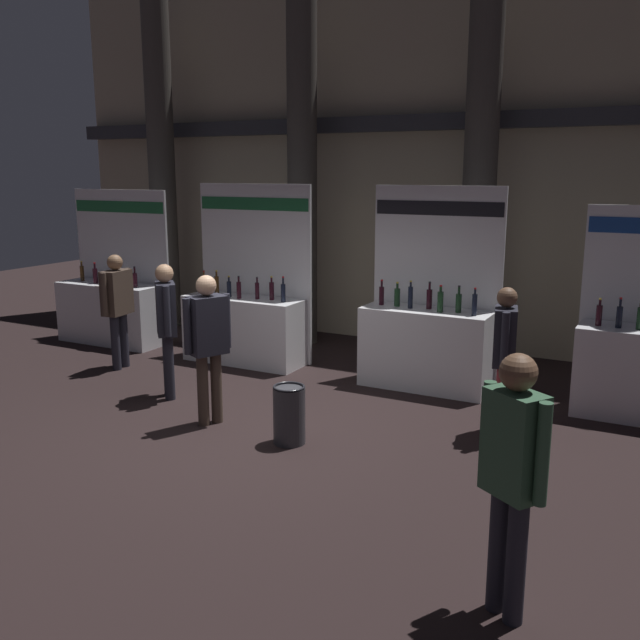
{
  "coord_description": "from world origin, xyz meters",
  "views": [
    {
      "loc": [
        4.02,
        -5.97,
        2.75
      ],
      "look_at": [
        0.53,
        0.65,
        1.14
      ],
      "focal_mm": 39.11,
      "sensor_mm": 36.0,
      "label": 1
    }
  ],
  "objects_px": {
    "trash_bin": "(289,414)",
    "visitor_3": "(166,319)",
    "visitor_2": "(504,349)",
    "exhibitor_booth_1": "(245,321)",
    "exhibitor_booth_2": "(427,339)",
    "visitor_0": "(208,336)",
    "visitor_4": "(513,465)",
    "exhibitor_booth_0": "(112,306)",
    "visitor_1": "(117,301)"
  },
  "relations": [
    {
      "from": "exhibitor_booth_2",
      "to": "visitor_0",
      "type": "xyz_separation_m",
      "value": [
        -1.66,
        -2.4,
        0.36
      ]
    },
    {
      "from": "trash_bin",
      "to": "visitor_3",
      "type": "xyz_separation_m",
      "value": [
        -2.06,
        0.59,
        0.68
      ]
    },
    {
      "from": "exhibitor_booth_1",
      "to": "exhibitor_booth_2",
      "type": "distance_m",
      "value": 2.75
    },
    {
      "from": "exhibitor_booth_0",
      "to": "visitor_2",
      "type": "relative_size",
      "value": 1.55
    },
    {
      "from": "trash_bin",
      "to": "exhibitor_booth_2",
      "type": "bearing_deg",
      "value": 76.26
    },
    {
      "from": "exhibitor_booth_0",
      "to": "visitor_1",
      "type": "height_order",
      "value": "exhibitor_booth_0"
    },
    {
      "from": "exhibitor_booth_0",
      "to": "visitor_2",
      "type": "distance_m",
      "value": 6.68
    },
    {
      "from": "exhibitor_booth_2",
      "to": "visitor_4",
      "type": "height_order",
      "value": "exhibitor_booth_2"
    },
    {
      "from": "trash_bin",
      "to": "visitor_0",
      "type": "xyz_separation_m",
      "value": [
        -1.06,
        0.08,
        0.69
      ]
    },
    {
      "from": "exhibitor_booth_1",
      "to": "trash_bin",
      "type": "relative_size",
      "value": 4.18
    },
    {
      "from": "visitor_2",
      "to": "exhibitor_booth_2",
      "type": "bearing_deg",
      "value": -146.65
    },
    {
      "from": "trash_bin",
      "to": "visitor_3",
      "type": "bearing_deg",
      "value": 164.03
    },
    {
      "from": "exhibitor_booth_1",
      "to": "visitor_3",
      "type": "relative_size",
      "value": 1.55
    },
    {
      "from": "visitor_2",
      "to": "visitor_4",
      "type": "bearing_deg",
      "value": 1.26
    },
    {
      "from": "exhibitor_booth_1",
      "to": "trash_bin",
      "type": "distance_m",
      "value": 3.24
    },
    {
      "from": "visitor_1",
      "to": "visitor_4",
      "type": "relative_size",
      "value": 0.95
    },
    {
      "from": "trash_bin",
      "to": "visitor_4",
      "type": "distance_m",
      "value": 3.29
    },
    {
      "from": "trash_bin",
      "to": "visitor_4",
      "type": "height_order",
      "value": "visitor_4"
    },
    {
      "from": "visitor_1",
      "to": "visitor_4",
      "type": "distance_m",
      "value": 6.91
    },
    {
      "from": "exhibitor_booth_1",
      "to": "visitor_0",
      "type": "height_order",
      "value": "exhibitor_booth_1"
    },
    {
      "from": "visitor_3",
      "to": "exhibitor_booth_0",
      "type": "bearing_deg",
      "value": -167.4
    },
    {
      "from": "exhibitor_booth_1",
      "to": "visitor_0",
      "type": "xyz_separation_m",
      "value": [
        1.09,
        -2.33,
        0.39
      ]
    },
    {
      "from": "exhibitor_booth_2",
      "to": "visitor_2",
      "type": "distance_m",
      "value": 1.77
    },
    {
      "from": "visitor_1",
      "to": "visitor_2",
      "type": "distance_m",
      "value": 5.39
    },
    {
      "from": "visitor_0",
      "to": "visitor_3",
      "type": "xyz_separation_m",
      "value": [
        -1.01,
        0.51,
        -0.01
      ]
    },
    {
      "from": "exhibitor_booth_2",
      "to": "visitor_2",
      "type": "height_order",
      "value": "exhibitor_booth_2"
    },
    {
      "from": "exhibitor_booth_2",
      "to": "visitor_0",
      "type": "relative_size",
      "value": 1.54
    },
    {
      "from": "exhibitor_booth_1",
      "to": "exhibitor_booth_2",
      "type": "relative_size",
      "value": 1.0
    },
    {
      "from": "exhibitor_booth_0",
      "to": "visitor_4",
      "type": "xyz_separation_m",
      "value": [
        7.36,
        -4.23,
        0.41
      ]
    },
    {
      "from": "exhibitor_booth_1",
      "to": "visitor_1",
      "type": "xyz_separation_m",
      "value": [
        -1.38,
        -1.12,
        0.36
      ]
    },
    {
      "from": "visitor_0",
      "to": "visitor_1",
      "type": "bearing_deg",
      "value": -90.4
    },
    {
      "from": "exhibitor_booth_0",
      "to": "visitor_3",
      "type": "distance_m",
      "value": 3.24
    },
    {
      "from": "exhibitor_booth_2",
      "to": "visitor_4",
      "type": "xyz_separation_m",
      "value": [
        2.03,
        -4.31,
        0.38
      ]
    },
    {
      "from": "exhibitor_booth_1",
      "to": "visitor_1",
      "type": "height_order",
      "value": "exhibitor_booth_1"
    },
    {
      "from": "exhibitor_booth_0",
      "to": "trash_bin",
      "type": "relative_size",
      "value": 4.0
    },
    {
      "from": "visitor_0",
      "to": "trash_bin",
      "type": "bearing_deg",
      "value": 111.69
    },
    {
      "from": "visitor_1",
      "to": "exhibitor_booth_1",
      "type": "bearing_deg",
      "value": -56.99
    },
    {
      "from": "visitor_3",
      "to": "visitor_4",
      "type": "distance_m",
      "value": 5.29
    },
    {
      "from": "visitor_4",
      "to": "visitor_0",
      "type": "bearing_deg",
      "value": -174.04
    },
    {
      "from": "exhibitor_booth_2",
      "to": "visitor_3",
      "type": "distance_m",
      "value": 3.28
    },
    {
      "from": "visitor_1",
      "to": "visitor_3",
      "type": "relative_size",
      "value": 0.98
    },
    {
      "from": "exhibitor_booth_0",
      "to": "trash_bin",
      "type": "distance_m",
      "value": 5.3
    },
    {
      "from": "exhibitor_booth_1",
      "to": "visitor_0",
      "type": "relative_size",
      "value": 1.54
    },
    {
      "from": "exhibitor_booth_2",
      "to": "visitor_4",
      "type": "relative_size",
      "value": 1.5
    },
    {
      "from": "exhibitor_booth_0",
      "to": "exhibitor_booth_1",
      "type": "xyz_separation_m",
      "value": [
        2.58,
        0.01,
        0.01
      ]
    },
    {
      "from": "visitor_2",
      "to": "exhibitor_booth_1",
      "type": "bearing_deg",
      "value": -118.75
    },
    {
      "from": "exhibitor_booth_0",
      "to": "visitor_1",
      "type": "bearing_deg",
      "value": -42.9
    },
    {
      "from": "exhibitor_booth_0",
      "to": "visitor_1",
      "type": "relative_size",
      "value": 1.51
    },
    {
      "from": "visitor_3",
      "to": "exhibitor_booth_2",
      "type": "bearing_deg",
      "value": 82.06
    },
    {
      "from": "exhibitor_booth_1",
      "to": "visitor_0",
      "type": "distance_m",
      "value": 2.6
    }
  ]
}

